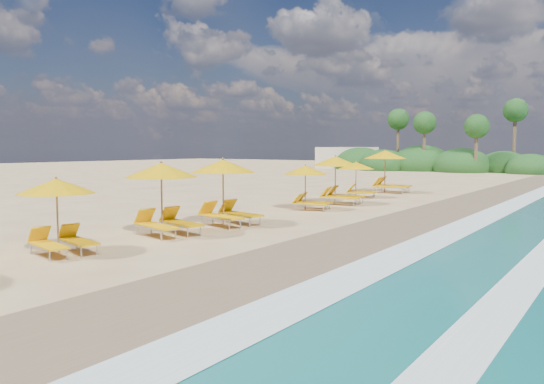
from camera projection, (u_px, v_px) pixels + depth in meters
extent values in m
plane|color=#D2B57B|center=(272.00, 226.00, 17.82)|extent=(160.00, 160.00, 0.00)
cube|color=#856C4F|center=(379.00, 238.00, 15.50)|extent=(4.00, 160.00, 0.01)
cube|color=white|center=(428.00, 242.00, 14.62)|extent=(1.20, 160.00, 0.01)
cylinder|color=olive|center=(57.00, 217.00, 13.22)|extent=(0.05, 0.05, 1.91)
cone|color=#E9AB04|center=(56.00, 186.00, 13.16)|extent=(2.29, 2.29, 0.38)
sphere|color=olive|center=(56.00, 178.00, 13.14)|extent=(0.07, 0.07, 0.07)
cylinder|color=olive|center=(162.00, 199.00, 16.11)|extent=(0.06, 0.06, 2.22)
cone|color=#E9AB04|center=(161.00, 170.00, 16.03)|extent=(2.72, 2.72, 0.45)
sphere|color=olive|center=(161.00, 162.00, 16.01)|extent=(0.08, 0.08, 0.08)
cylinder|color=olive|center=(223.00, 193.00, 18.18)|extent=(0.06, 0.06, 2.28)
cone|color=#E9AB04|center=(223.00, 166.00, 18.10)|extent=(2.70, 2.70, 0.46)
sphere|color=olive|center=(223.00, 159.00, 18.07)|extent=(0.08, 0.08, 0.08)
cylinder|color=olive|center=(305.00, 188.00, 22.58)|extent=(0.05, 0.05, 1.92)
cone|color=#E9AB04|center=(305.00, 170.00, 22.51)|extent=(2.41, 2.41, 0.39)
sphere|color=olive|center=(305.00, 165.00, 22.49)|extent=(0.07, 0.07, 0.07)
cylinder|color=olive|center=(335.00, 180.00, 24.87)|extent=(0.06, 0.06, 2.28)
cone|color=#E9AB04|center=(335.00, 161.00, 24.78)|extent=(2.65, 2.65, 0.46)
sphere|color=olive|center=(335.00, 156.00, 24.76)|extent=(0.08, 0.08, 0.08)
cylinder|color=olive|center=(356.00, 180.00, 28.10)|extent=(0.05, 0.05, 1.92)
cone|color=#E9AB04|center=(356.00, 165.00, 28.04)|extent=(2.51, 2.51, 0.39)
sphere|color=olive|center=(356.00, 162.00, 28.02)|extent=(0.07, 0.07, 0.07)
cylinder|color=olive|center=(385.00, 172.00, 31.18)|extent=(0.06, 0.06, 2.53)
cone|color=#E9AB04|center=(385.00, 154.00, 31.09)|extent=(2.93, 2.93, 0.51)
sphere|color=olive|center=(385.00, 150.00, 31.06)|extent=(0.09, 0.09, 0.09)
ellipsoid|color=#163D14|center=(462.00, 166.00, 57.66)|extent=(6.40, 6.40, 4.16)
ellipsoid|color=#163D14|center=(421.00, 165.00, 61.37)|extent=(7.20, 7.20, 4.68)
ellipsoid|color=#163D14|center=(383.00, 165.00, 62.09)|extent=(6.00, 6.00, 3.90)
ellipsoid|color=#163D14|center=(503.00, 167.00, 56.96)|extent=(5.60, 5.60, 3.64)
ellipsoid|color=#163D14|center=(360.00, 164.00, 66.03)|extent=(6.60, 6.60, 4.29)
ellipsoid|color=#163D14|center=(530.00, 169.00, 53.61)|extent=(5.00, 5.00, 3.25)
cylinder|color=brown|center=(476.00, 150.00, 54.72)|extent=(0.36, 0.36, 5.00)
sphere|color=#163D14|center=(477.00, 126.00, 54.51)|extent=(2.60, 2.60, 2.60)
cylinder|color=brown|center=(424.00, 147.00, 58.99)|extent=(0.36, 0.36, 5.60)
sphere|color=#163D14|center=(425.00, 123.00, 58.75)|extent=(2.60, 2.60, 2.60)
cylinder|color=brown|center=(398.00, 145.00, 62.91)|extent=(0.36, 0.36, 6.20)
sphere|color=#163D14|center=(398.00, 119.00, 62.64)|extent=(2.60, 2.60, 2.60)
cylinder|color=brown|center=(514.00, 142.00, 56.14)|extent=(0.36, 0.36, 6.80)
sphere|color=#163D14|center=(516.00, 110.00, 55.84)|extent=(2.60, 2.60, 2.60)
cube|color=beige|center=(347.00, 158.00, 69.33)|extent=(7.00, 5.00, 2.80)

